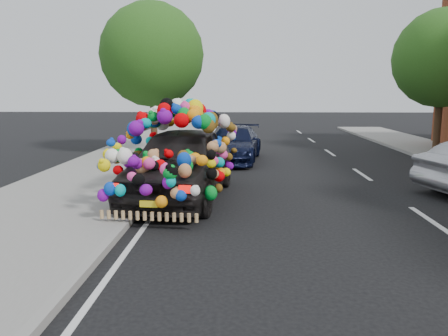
# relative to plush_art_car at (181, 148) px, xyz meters

# --- Properties ---
(ground) EXTENTS (100.00, 100.00, 0.00)m
(ground) POSITION_rel_plush_art_car_xyz_m (1.62, -1.77, -1.22)
(ground) COLOR black
(ground) RESTS_ON ground
(sidewalk) EXTENTS (4.00, 60.00, 0.12)m
(sidewalk) POSITION_rel_plush_art_car_xyz_m (-2.68, -1.77, -1.16)
(sidewalk) COLOR gray
(sidewalk) RESTS_ON ground
(kerb) EXTENTS (0.15, 60.00, 0.13)m
(kerb) POSITION_rel_plush_art_car_xyz_m (-0.73, -1.77, -1.16)
(kerb) COLOR gray
(kerb) RESTS_ON ground
(lane_markings) EXTENTS (6.00, 50.00, 0.01)m
(lane_markings) POSITION_rel_plush_art_car_xyz_m (5.22, -1.77, -1.21)
(lane_markings) COLOR silver
(lane_markings) RESTS_ON ground
(tree_near_sidewalk) EXTENTS (4.20, 4.20, 6.13)m
(tree_near_sidewalk) POSITION_rel_plush_art_car_xyz_m (-2.18, 7.73, 2.80)
(tree_near_sidewalk) COLOR #332114
(tree_near_sidewalk) RESTS_ON ground
(tree_far_b) EXTENTS (4.00, 4.00, 5.90)m
(tree_far_b) POSITION_rel_plush_art_car_xyz_m (9.62, 8.23, 2.67)
(tree_far_b) COLOR #332114
(tree_far_b) RESTS_ON ground
(plush_art_car) EXTENTS (2.90, 5.43, 2.36)m
(plush_art_car) POSITION_rel_plush_art_car_xyz_m (0.00, 0.00, 0.00)
(plush_art_car) COLOR black
(plush_art_car) RESTS_ON ground
(navy_sedan) EXTENTS (2.30, 4.60, 1.28)m
(navy_sedan) POSITION_rel_plush_art_car_xyz_m (1.18, 5.86, -0.58)
(navy_sedan) COLOR black
(navy_sedan) RESTS_ON ground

